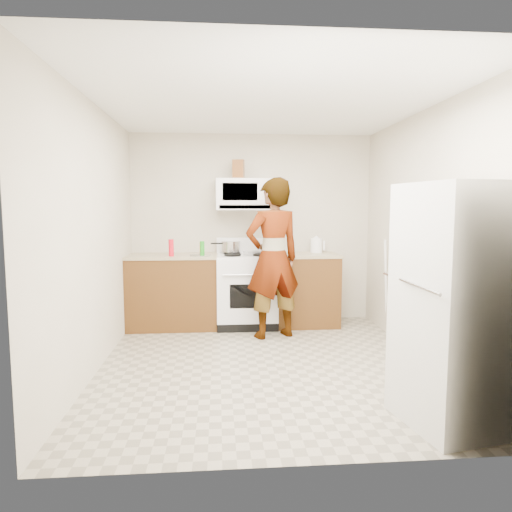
{
  "coord_description": "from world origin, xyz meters",
  "views": [
    {
      "loc": [
        -0.46,
        -4.33,
        1.53
      ],
      "look_at": [
        -0.05,
        0.55,
        1.01
      ],
      "focal_mm": 32.0,
      "sensor_mm": 36.0,
      "label": 1
    }
  ],
  "objects": [
    {
      "name": "floor",
      "position": [
        0.0,
        0.0,
        0.0
      ],
      "size": [
        3.6,
        3.6,
        0.0
      ],
      "primitive_type": "plane",
      "color": "gray",
      "rests_on": "ground"
    },
    {
      "name": "back_wall",
      "position": [
        0.0,
        1.79,
        1.25
      ],
      "size": [
        3.2,
        0.02,
        2.5
      ],
      "primitive_type": "cube",
      "color": "beige",
      "rests_on": "floor"
    },
    {
      "name": "right_wall",
      "position": [
        1.59,
        0.0,
        1.25
      ],
      "size": [
        0.02,
        3.6,
        2.5
      ],
      "primitive_type": "cube",
      "color": "beige",
      "rests_on": "floor"
    },
    {
      "name": "cabinet_left",
      "position": [
        -1.04,
        1.49,
        0.45
      ],
      "size": [
        1.12,
        0.62,
        0.9
      ],
      "primitive_type": "cube",
      "color": "#553914",
      "rests_on": "floor"
    },
    {
      "name": "counter_left",
      "position": [
        -1.04,
        1.49,
        0.92
      ],
      "size": [
        1.14,
        0.64,
        0.03
      ],
      "primitive_type": "cube",
      "color": "tan",
      "rests_on": "cabinet_left"
    },
    {
      "name": "cabinet_right",
      "position": [
        0.68,
        1.49,
        0.45
      ],
      "size": [
        0.8,
        0.62,
        0.9
      ],
      "primitive_type": "cube",
      "color": "#553914",
      "rests_on": "floor"
    },
    {
      "name": "counter_right",
      "position": [
        0.68,
        1.49,
        0.92
      ],
      "size": [
        0.82,
        0.64,
        0.03
      ],
      "primitive_type": "cube",
      "color": "tan",
      "rests_on": "cabinet_right"
    },
    {
      "name": "gas_range",
      "position": [
        -0.1,
        1.48,
        0.49
      ],
      "size": [
        0.76,
        0.65,
        1.13
      ],
      "color": "white",
      "rests_on": "floor"
    },
    {
      "name": "microwave",
      "position": [
        -0.1,
        1.61,
        1.7
      ],
      "size": [
        0.76,
        0.38,
        0.4
      ],
      "primitive_type": "cube",
      "color": "white",
      "rests_on": "back_wall"
    },
    {
      "name": "person",
      "position": [
        0.18,
        0.94,
        0.94
      ],
      "size": [
        0.8,
        0.65,
        1.87
      ],
      "primitive_type": "imported",
      "rotation": [
        0.0,
        0.0,
        3.49
      ],
      "color": "tan",
      "rests_on": "floor"
    },
    {
      "name": "fridge",
      "position": [
        1.21,
        -1.34,
        0.85
      ],
      "size": [
        0.81,
        0.81,
        1.7
      ],
      "primitive_type": "cube",
      "rotation": [
        0.0,
        0.0,
        0.18
      ],
      "color": "silver",
      "rests_on": "floor"
    },
    {
      "name": "kettle",
      "position": [
        0.85,
        1.63,
        1.03
      ],
      "size": [
        0.17,
        0.17,
        0.19
      ],
      "primitive_type": "cylinder",
      "rotation": [
        0.0,
        0.0,
        -0.13
      ],
      "color": "white",
      "rests_on": "counter_right"
    },
    {
      "name": "jug",
      "position": [
        -0.19,
        1.6,
        2.02
      ],
      "size": [
        0.16,
        0.16,
        0.24
      ],
      "primitive_type": "cube",
      "rotation": [
        0.0,
        0.0,
        -0.19
      ],
      "color": "brown",
      "rests_on": "microwave"
    },
    {
      "name": "saucepan",
      "position": [
        -0.29,
        1.64,
        1.02
      ],
      "size": [
        0.29,
        0.29,
        0.13
      ],
      "primitive_type": "cylinder",
      "rotation": [
        0.0,
        0.0,
        0.21
      ],
      "color": "#B3B2B7",
      "rests_on": "gas_range"
    },
    {
      "name": "tray",
      "position": [
        0.0,
        1.42,
        0.96
      ],
      "size": [
        0.29,
        0.25,
        0.05
      ],
      "primitive_type": "cube",
      "rotation": [
        0.0,
        0.0,
        0.4
      ],
      "color": "silver",
      "rests_on": "gas_range"
    },
    {
      "name": "bottle_spray",
      "position": [
        -1.04,
        1.31,
        1.04
      ],
      "size": [
        0.06,
        0.06,
        0.21
      ],
      "primitive_type": "cylinder",
      "rotation": [
        0.0,
        0.0,
        -0.01
      ],
      "color": "red",
      "rests_on": "counter_left"
    },
    {
      "name": "bottle_hot_sauce",
      "position": [
        -0.66,
        1.34,
        1.02
      ],
      "size": [
        0.07,
        0.07,
        0.17
      ],
      "primitive_type": "cylinder",
      "rotation": [
        0.0,
        0.0,
        -0.35
      ],
      "color": "orange",
      "rests_on": "counter_left"
    },
    {
      "name": "bottle_green_cap",
      "position": [
        -0.66,
        1.33,
        1.03
      ],
      "size": [
        0.06,
        0.06,
        0.18
      ],
      "primitive_type": "cylinder",
      "rotation": [
        0.0,
        0.0,
        -0.08
      ],
      "color": "#1C8D19",
      "rests_on": "counter_left"
    },
    {
      "name": "pot_lid",
      "position": [
        -0.68,
        1.34,
        0.94
      ],
      "size": [
        0.29,
        0.29,
        0.01
      ],
      "primitive_type": "cylinder",
      "rotation": [
        0.0,
        0.0,
        0.07
      ],
      "color": "silver",
      "rests_on": "counter_left"
    },
    {
      "name": "broom",
      "position": [
        1.58,
        1.0,
        0.58
      ],
      "size": [
        0.16,
        0.22,
        1.15
      ],
      "primitive_type": "cylinder",
      "rotation": [
        0.14,
        -0.14,
        0.2
      ],
      "color": "white",
      "rests_on": "floor"
    }
  ]
}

